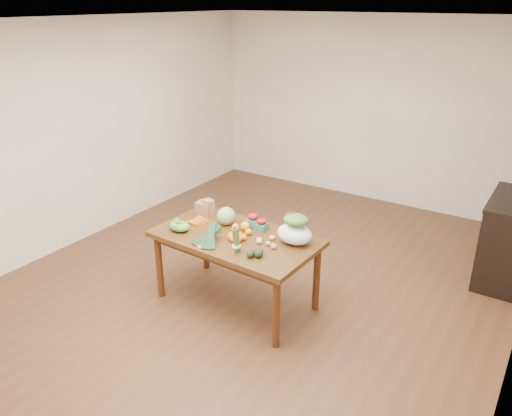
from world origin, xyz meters
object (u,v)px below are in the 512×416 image
Objects in this scene: cabbage at (226,216)px; salad_bag at (295,230)px; dining_table at (236,270)px; mandarin_cluster at (236,235)px; paper_bag at (204,207)px; kale_bunch at (206,236)px; cabinet at (510,240)px; asparagus_bundle at (236,240)px.

salad_bag is at bearing 0.46° from cabbage.
mandarin_cluster is (0.05, -0.06, 0.43)m from dining_table.
dining_table is 0.43m from mandarin_cluster.
kale_bunch is at bearing -50.17° from paper_bag.
cabinet is 4.48× the size of paper_bag.
kale_bunch is at bearing -111.85° from dining_table.
cabinet is 4.08× the size of asparagus_bundle.
dining_table is 0.55m from kale_bunch.
salad_bag reaches higher than paper_bag.
cabinet is at bearing 50.93° from asparagus_bundle.
cabinet is at bearing 43.77° from mandarin_cluster.
paper_bag is 1.27× the size of mandarin_cluster.
paper_bag reaches higher than dining_table.
mandarin_cluster is at bearing 128.86° from asparagus_bundle.
kale_bunch is 1.60× the size of asparagus_bundle.
salad_bag is at bearing 20.28° from dining_table.
cabbage is at bearing -14.73° from paper_bag.
mandarin_cluster is 0.27m from asparagus_bundle.
cabbage is 0.54× the size of salad_bag.
cabbage is at bearing 137.11° from asparagus_bundle.
mandarin_cluster is at bearing -50.23° from dining_table.
asparagus_bundle is at bearing -131.39° from cabinet.
dining_table is at bearing -24.15° from paper_bag.
asparagus_bundle is at bearing -50.93° from dining_table.
salad_bag is at bearing 54.29° from asparagus_bundle.
dining_table is 4.62× the size of salad_bag.
salad_bag reaches higher than mandarin_cluster.
kale_bunch is at bearing -127.83° from mandarin_cluster.
cabinet reaches higher than dining_table.
paper_bag is (-0.59, 0.27, 0.46)m from dining_table.
cabbage is at bearing -179.54° from salad_bag.
dining_table is 8.83× the size of mandarin_cluster.
salad_bag reaches higher than cabinet.
asparagus_bundle is 0.57m from salad_bag.
salad_bag is (0.50, 0.24, 0.08)m from mandarin_cluster.
kale_bunch is (-0.13, -0.29, 0.45)m from dining_table.
dining_table is 0.77m from salad_bag.
mandarin_cluster is at bearing -39.43° from cabbage.
mandarin_cluster is (0.28, -0.23, -0.04)m from cabbage.
kale_bunch is (0.11, -0.46, -0.01)m from cabbage.
dining_table is 3.97× the size of kale_bunch.
cabinet is at bearing 44.61° from dining_table.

